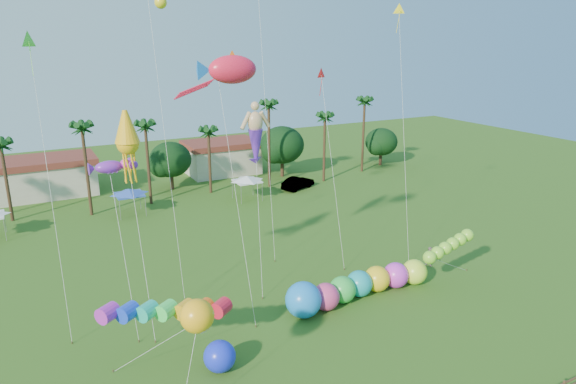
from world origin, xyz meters
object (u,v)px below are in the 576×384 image
caterpillar_inflatable (354,287)px  blue_ball (220,356)px  spectator_b (430,257)px  car_b (298,183)px

caterpillar_inflatable → blue_ball: (-12.19, -3.48, -0.13)m
blue_ball → spectator_b: bearing=13.9°
car_b → caterpillar_inflatable: (-10.86, -28.53, 0.28)m
spectator_b → car_b: bearing=142.3°
spectator_b → blue_ball: (-21.56, -5.34, 0.08)m
spectator_b → blue_ball: bearing=-110.6°
spectator_b → blue_ball: 22.21m
spectator_b → caterpillar_inflatable: size_ratio=0.14×
blue_ball → car_b: bearing=54.3°
car_b → blue_ball: bearing=122.0°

